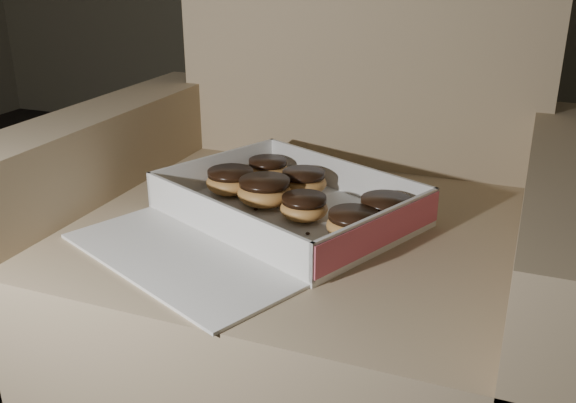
# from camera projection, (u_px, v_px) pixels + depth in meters

# --- Properties ---
(armchair) EXTENTS (0.92, 0.78, 0.96)m
(armchair) POSITION_uv_depth(u_px,v_px,m) (313.00, 269.00, 1.16)
(armchair) COLOR tan
(armchair) RESTS_ON floor
(bakery_box) EXTENTS (0.53, 0.56, 0.07)m
(bakery_box) POSITION_uv_depth(u_px,v_px,m) (271.00, 217.00, 1.03)
(bakery_box) COLOR silver
(bakery_box) RESTS_ON armchair
(donut_a) EXTENTS (0.08, 0.08, 0.04)m
(donut_a) POSITION_uv_depth(u_px,v_px,m) (353.00, 224.00, 0.96)
(donut_a) COLOR #D7984B
(donut_a) RESTS_ON bakery_box
(donut_b) EXTENTS (0.09, 0.09, 0.05)m
(donut_b) POSITION_uv_depth(u_px,v_px,m) (265.00, 191.00, 1.08)
(donut_b) COLOR #D7984B
(donut_b) RESTS_ON bakery_box
(donut_c) EXTENTS (0.08, 0.08, 0.04)m
(donut_c) POSITION_uv_depth(u_px,v_px,m) (268.00, 169.00, 1.20)
(donut_c) COLOR #D7984B
(donut_c) RESTS_ON bakery_box
(donut_d) EXTENTS (0.09, 0.09, 0.04)m
(donut_d) POSITION_uv_depth(u_px,v_px,m) (231.00, 181.00, 1.13)
(donut_d) COLOR #D7984B
(donut_d) RESTS_ON bakery_box
(donut_e) EXTENTS (0.08, 0.08, 0.04)m
(donut_e) POSITION_uv_depth(u_px,v_px,m) (304.00, 181.00, 1.13)
(donut_e) COLOR #D7984B
(donut_e) RESTS_ON bakery_box
(donut_f) EXTENTS (0.09, 0.09, 0.04)m
(donut_f) POSITION_uv_depth(u_px,v_px,m) (386.00, 210.00, 1.01)
(donut_f) COLOR #D7984B
(donut_f) RESTS_ON bakery_box
(donut_g) EXTENTS (0.08, 0.08, 0.04)m
(donut_g) POSITION_uv_depth(u_px,v_px,m) (304.00, 207.00, 1.02)
(donut_g) COLOR #D7984B
(donut_g) RESTS_ON bakery_box
(crumb_a) EXTENTS (0.01, 0.01, 0.00)m
(crumb_a) POSITION_uv_depth(u_px,v_px,m) (217.00, 187.00, 1.16)
(crumb_a) COLOR black
(crumb_a) RESTS_ON bakery_box
(crumb_b) EXTENTS (0.01, 0.01, 0.00)m
(crumb_b) POSITION_uv_depth(u_px,v_px,m) (256.00, 209.00, 1.06)
(crumb_b) COLOR black
(crumb_b) RESTS_ON bakery_box
(crumb_c) EXTENTS (0.01, 0.01, 0.00)m
(crumb_c) POSITION_uv_depth(u_px,v_px,m) (308.00, 233.00, 0.97)
(crumb_c) COLOR black
(crumb_c) RESTS_ON bakery_box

